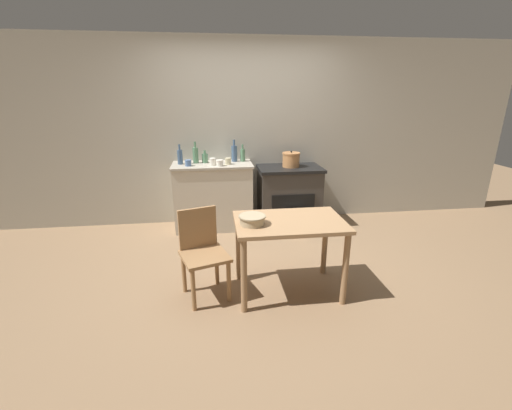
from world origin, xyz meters
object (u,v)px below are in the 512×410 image
at_px(bottle_mid_left, 243,155).
at_px(cup_center_right, 188,163).
at_px(bottle_left, 180,157).
at_px(bottle_center_left, 205,158).
at_px(cup_right, 228,161).
at_px(mixing_bowl_large, 252,219).
at_px(cup_mid_right, 213,162).
at_px(stock_pot, 291,160).
at_px(chair, 202,250).
at_px(stove, 289,196).
at_px(bottle_far_left, 234,153).
at_px(flour_sack, 299,224).
at_px(work_table, 289,232).
at_px(cup_far_right, 220,163).
at_px(bottle_center, 196,155).

distance_m(bottle_mid_left, cup_center_right, 0.77).
relative_size(bottle_left, cup_center_right, 3.28).
xyz_separation_m(bottle_mid_left, bottle_center_left, (-0.52, -0.03, -0.03)).
distance_m(cup_center_right, cup_right, 0.53).
distance_m(mixing_bowl_large, cup_mid_right, 1.74).
height_order(stock_pot, bottle_center_left, bottle_center_left).
bearing_deg(cup_center_right, chair, -83.24).
bearing_deg(cup_center_right, stove, 3.87).
distance_m(bottle_center_left, cup_mid_right, 0.21).
height_order(bottle_left, cup_right, bottle_left).
relative_size(cup_center_right, cup_right, 0.94).
bearing_deg(bottle_far_left, flour_sack, -37.07).
height_order(work_table, cup_mid_right, cup_mid_right).
height_order(bottle_mid_left, cup_far_right, bottle_mid_left).
height_order(stock_pot, bottle_mid_left, bottle_mid_left).
bearing_deg(cup_mid_right, stove, 4.60).
bearing_deg(stove, bottle_far_left, 169.52).
height_order(cup_center_right, cup_mid_right, cup_mid_right).
xyz_separation_m(bottle_center_left, cup_far_right, (0.19, -0.24, -0.03)).
height_order(bottle_far_left, bottle_center_left, bottle_far_left).
bearing_deg(chair, cup_right, 60.24).
distance_m(flour_sack, bottle_far_left, 1.33).
xyz_separation_m(stock_pot, cup_far_right, (-0.99, -0.15, 0.01)).
height_order(stove, cup_right, cup_right).
bearing_deg(cup_far_right, bottle_center, 143.41).
bearing_deg(bottle_mid_left, bottle_left, -174.03).
xyz_separation_m(mixing_bowl_large, bottle_center_left, (-0.42, 1.88, 0.20)).
height_order(work_table, flour_sack, work_table).
bearing_deg(bottle_center_left, cup_mid_right, -61.09).
bearing_deg(chair, bottle_far_left, 58.49).
relative_size(bottle_center, cup_far_right, 3.16).
xyz_separation_m(chair, cup_far_right, (0.22, 1.53, 0.51)).
xyz_separation_m(mixing_bowl_large, bottle_far_left, (-0.02, 1.93, 0.26)).
distance_m(stock_pot, cup_far_right, 1.00).
relative_size(bottle_far_left, bottle_left, 1.14).
distance_m(cup_mid_right, cup_far_right, 0.11).
xyz_separation_m(chair, flour_sack, (1.24, 1.21, -0.28)).
bearing_deg(cup_right, cup_far_right, -141.99).
bearing_deg(bottle_mid_left, stove, -11.57).
xyz_separation_m(stove, bottle_mid_left, (-0.64, 0.13, 0.58)).
height_order(bottle_center, cup_center_right, bottle_center).
height_order(bottle_far_left, bottle_left, bottle_far_left).
relative_size(work_table, mixing_bowl_large, 4.15).
bearing_deg(flour_sack, bottle_far_left, 142.93).
height_order(chair, cup_far_right, cup_far_right).
height_order(mixing_bowl_large, bottle_left, bottle_left).
relative_size(bottle_center_left, cup_center_right, 2.10).
distance_m(chair, cup_far_right, 1.63).
distance_m(chair, bottle_center_left, 1.85).
distance_m(mixing_bowl_large, bottle_mid_left, 1.93).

